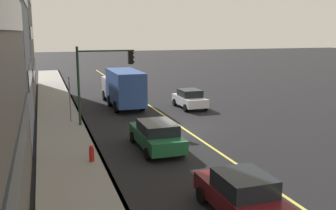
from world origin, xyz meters
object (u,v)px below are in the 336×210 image
(car_white, at_px, (190,99))
(car_maroon, at_px, (243,196))
(car_green, at_px, (156,135))
(traffic_light_mast, at_px, (101,72))
(street_sign_post, at_px, (70,97))
(fire_hydrant, at_px, (92,155))
(truck_blue, at_px, (123,87))

(car_white, distance_m, car_maroon, 18.57)
(car_green, xyz_separation_m, traffic_light_mast, (6.07, 1.89, 2.82))
(traffic_light_mast, height_order, street_sign_post, traffic_light_mast)
(traffic_light_mast, xyz_separation_m, fire_hydrant, (-7.37, 1.68, -3.14))
(fire_hydrant, bearing_deg, car_white, -40.39)
(traffic_light_mast, bearing_deg, fire_hydrant, 167.15)
(street_sign_post, bearing_deg, traffic_light_mast, -122.06)
(car_green, bearing_deg, fire_hydrant, 110.01)
(traffic_light_mast, relative_size, fire_hydrant, 5.57)
(car_white, distance_m, truck_blue, 5.64)
(car_white, relative_size, car_maroon, 0.88)
(car_green, height_order, truck_blue, truck_blue)
(car_white, height_order, truck_blue, truck_blue)
(car_green, bearing_deg, truck_blue, -3.63)
(car_maroon, xyz_separation_m, street_sign_post, (15.47, 4.43, 1.09))
(car_maroon, height_order, truck_blue, truck_blue)
(car_white, relative_size, street_sign_post, 1.22)
(car_green, bearing_deg, traffic_light_mast, 17.30)
(car_maroon, height_order, street_sign_post, street_sign_post)
(truck_blue, bearing_deg, fire_hydrant, 162.11)
(street_sign_post, bearing_deg, truck_blue, -43.87)
(traffic_light_mast, distance_m, fire_hydrant, 8.19)
(car_maroon, bearing_deg, fire_hydrant, 31.07)
(car_maroon, bearing_deg, truck_blue, -0.60)
(car_maroon, distance_m, street_sign_post, 16.13)
(fire_hydrant, bearing_deg, truck_blue, -17.89)
(car_green, bearing_deg, car_white, -30.79)
(truck_blue, height_order, traffic_light_mast, traffic_light_mast)
(fire_hydrant, bearing_deg, traffic_light_mast, -12.85)
(car_white, bearing_deg, car_maroon, 163.72)
(car_maroon, distance_m, traffic_light_mast, 14.71)
(truck_blue, distance_m, fire_hydrant, 14.18)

